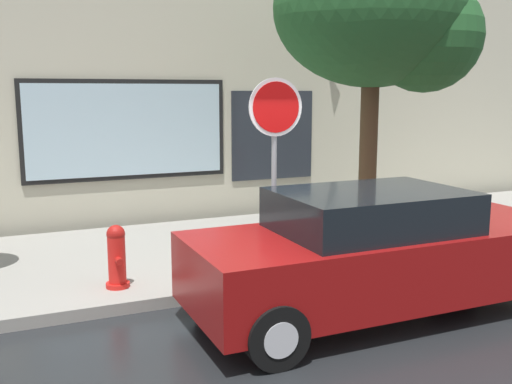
# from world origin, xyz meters

# --- Properties ---
(ground_plane) EXTENTS (60.00, 60.00, 0.00)m
(ground_plane) POSITION_xyz_m (0.00, 0.00, 0.00)
(ground_plane) COLOR black
(sidewalk) EXTENTS (20.00, 4.00, 0.15)m
(sidewalk) POSITION_xyz_m (0.00, 3.00, 0.07)
(sidewalk) COLOR gray
(sidewalk) RESTS_ON ground
(building_facade) EXTENTS (20.00, 0.67, 7.00)m
(building_facade) POSITION_xyz_m (-0.01, 5.50, 3.48)
(building_facade) COLOR beige
(building_facade) RESTS_ON ground
(parked_car) EXTENTS (4.69, 1.80, 1.48)m
(parked_car) POSITION_xyz_m (0.79, -0.13, 0.73)
(parked_car) COLOR maroon
(parked_car) RESTS_ON ground
(fire_hydrant) EXTENTS (0.30, 0.44, 0.80)m
(fire_hydrant) POSITION_xyz_m (-1.98, 1.60, 0.54)
(fire_hydrant) COLOR red
(fire_hydrant) RESTS_ON sidewalk
(street_tree) EXTENTS (3.17, 2.69, 4.87)m
(street_tree) POSITION_xyz_m (2.34, 2.18, 3.73)
(street_tree) COLOR #4C3823
(street_tree) RESTS_ON sidewalk
(stop_sign) EXTENTS (0.76, 0.10, 2.62)m
(stop_sign) POSITION_xyz_m (0.09, 1.35, 2.00)
(stop_sign) COLOR gray
(stop_sign) RESTS_ON sidewalk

